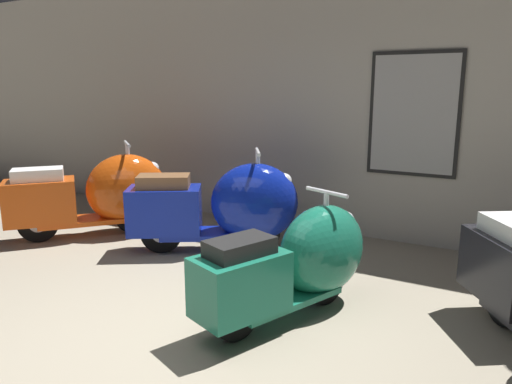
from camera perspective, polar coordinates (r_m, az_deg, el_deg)
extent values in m
plane|color=gray|center=(3.60, -13.15, -17.81)|extent=(60.00, 60.00, 0.00)
cube|color=#ADA89E|center=(6.07, 8.66, 10.49)|extent=(18.00, 0.20, 3.22)
cube|color=black|center=(5.67, 18.12, 8.69)|extent=(0.98, 0.03, 1.37)
cube|color=#9E9E9E|center=(5.65, 18.09, 8.68)|extent=(0.90, 0.01, 1.29)
cylinder|color=black|center=(6.23, -14.33, -2.58)|extent=(0.37, 0.41, 0.46)
cylinder|color=silver|center=(6.23, -14.33, -2.58)|extent=(0.22, 0.23, 0.21)
cylinder|color=black|center=(6.22, -24.33, -3.32)|extent=(0.37, 0.41, 0.46)
cylinder|color=silver|center=(6.22, -24.33, -3.32)|extent=(0.22, 0.23, 0.21)
cube|color=#C6470F|center=(6.21, -19.31, -3.16)|extent=(1.02, 1.10, 0.06)
ellipsoid|color=#C6470F|center=(6.15, -15.02, 0.32)|extent=(1.08, 1.12, 0.87)
cube|color=#C6470F|center=(6.16, -24.12, -1.03)|extent=(0.85, 0.89, 0.50)
cube|color=silver|center=(6.10, -24.38, 1.90)|extent=(0.60, 0.63, 0.14)
sphere|color=silver|center=(6.14, -12.16, 2.72)|extent=(0.17, 0.17, 0.17)
cylinder|color=silver|center=(6.09, -14.91, 4.03)|extent=(0.05, 0.05, 0.32)
cylinder|color=silver|center=(6.07, -14.99, 5.52)|extent=(0.41, 0.35, 0.04)
cylinder|color=black|center=(5.36, 0.45, -4.60)|extent=(0.43, 0.32, 0.46)
cylinder|color=silver|center=(5.36, 0.45, -4.60)|extent=(0.23, 0.20, 0.20)
cylinder|color=black|center=(5.41, -11.10, -4.69)|extent=(0.43, 0.32, 0.46)
cylinder|color=silver|center=(5.41, -11.10, -4.69)|extent=(0.23, 0.20, 0.20)
cube|color=navy|center=(5.37, -5.35, -4.90)|extent=(1.13, 0.92, 0.06)
ellipsoid|color=navy|center=(5.27, -0.16, -1.24)|extent=(1.12, 1.01, 0.86)
cube|color=navy|center=(5.34, -10.73, -2.11)|extent=(0.90, 0.80, 0.50)
cube|color=brown|center=(5.27, -10.86, 1.25)|extent=(0.63, 0.56, 0.14)
sphere|color=silver|center=(5.25, 3.33, 1.33)|extent=(0.17, 0.17, 0.17)
cylinder|color=silver|center=(5.20, 0.21, 3.03)|extent=(0.05, 0.05, 0.32)
cylinder|color=silver|center=(5.17, 0.21, 4.77)|extent=(0.30, 0.44, 0.04)
cube|color=silver|center=(5.57, -0.30, -1.11)|extent=(0.65, 0.42, 0.03)
cylinder|color=black|center=(4.15, 8.19, -10.35)|extent=(0.22, 0.40, 0.40)
cylinder|color=silver|center=(4.15, 8.19, -10.35)|extent=(0.15, 0.20, 0.18)
cylinder|color=black|center=(3.57, -2.37, -14.16)|extent=(0.22, 0.40, 0.40)
cylinder|color=silver|center=(3.57, -2.37, -14.16)|extent=(0.15, 0.20, 0.18)
cube|color=#196B51|center=(3.85, 3.34, -12.43)|extent=(0.67, 1.00, 0.05)
ellipsoid|color=#196B51|center=(4.01, 7.84, -6.82)|extent=(0.78, 0.96, 0.75)
cube|color=#196B51|center=(3.50, -1.88, -10.79)|extent=(0.61, 0.77, 0.43)
cube|color=black|center=(3.40, -1.91, -6.50)|extent=(0.43, 0.54, 0.12)
sphere|color=silver|center=(4.15, 10.53, -3.28)|extent=(0.15, 0.15, 0.15)
cylinder|color=silver|center=(3.94, 8.28, -1.98)|extent=(0.04, 0.04, 0.28)
cylinder|color=silver|center=(3.90, 8.34, -0.01)|extent=(0.42, 0.19, 0.03)
cube|color=silver|center=(4.19, 5.28, -6.62)|extent=(0.25, 0.62, 0.02)
cylinder|color=black|center=(4.22, 27.29, -10.95)|extent=(0.32, 0.42, 0.44)
cylinder|color=silver|center=(4.22, 27.29, -10.95)|extent=(0.20, 0.22, 0.20)
cube|color=black|center=(4.10, 27.94, -8.04)|extent=(0.78, 0.87, 0.49)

